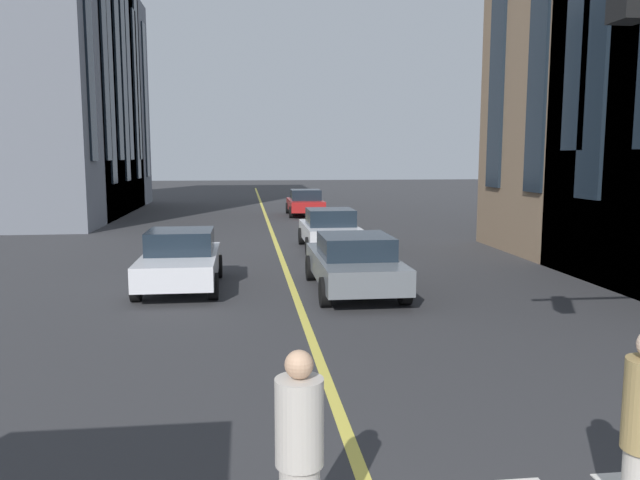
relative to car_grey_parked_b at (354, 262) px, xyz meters
The scene contains 7 objects.
lane_centre_line 8.06m from the car_grey_parked_b, 10.08° to the left, with size 80.00×0.16×0.01m.
car_grey_parked_b is the anchor object (origin of this frame).
car_white_mid 4.19m from the car_grey_parked_b, 77.37° to the left, with size 3.90×1.89×1.40m.
car_red_oncoming 18.98m from the car_grey_parked_b, ahead, with size 3.90×1.89×1.40m.
car_white_trailing 6.74m from the car_grey_parked_b, ahead, with size 3.90×1.89×1.40m.
pedestrian_near 9.93m from the car_grey_parked_b, 167.53° to the left, with size 0.38×0.38×1.72m.
building_left_far 28.18m from the car_grey_parked_b, 32.90° to the left, with size 14.71×12.27×13.00m.
Camera 1 is at (-2.16, 1.13, 3.18)m, focal length 35.12 mm.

